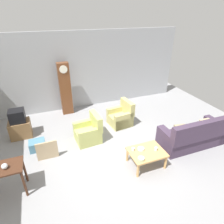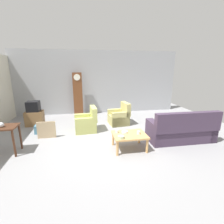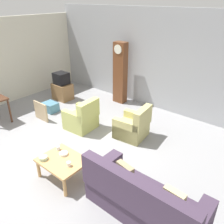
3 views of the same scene
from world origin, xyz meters
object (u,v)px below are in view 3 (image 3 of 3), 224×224
object	(u,v)px
framed_picture_leaning	(41,111)
storage_box_blue	(51,107)
armchair_olive_near	(82,119)
armchair_olive_far	(133,127)
tv_stand_cabinet	(63,91)
couch_floral	(143,201)
cup_white_porcelain	(69,164)
grandfather_clock	(120,73)
bowl_white_stacked	(64,154)
cup_blue_rimmed	(58,148)
tv_crt	(61,78)
coffee_table_wood	(63,162)
bowl_shallow_green	(43,158)

from	to	relation	value
framed_picture_leaning	storage_box_blue	xyz separation A→B (m)	(-0.27, 0.56, -0.14)
armchair_olive_near	armchair_olive_far	xyz separation A→B (m)	(1.40, 0.56, 0.00)
tv_stand_cabinet	couch_floral	bearing A→B (deg)	-25.97
tv_stand_cabinet	framed_picture_leaning	size ratio (longest dim) A/B	1.13
armchair_olive_far	framed_picture_leaning	world-z (taller)	armchair_olive_far
couch_floral	cup_white_porcelain	distance (m)	1.59
armchair_olive_far	cup_white_porcelain	size ratio (longest dim) A/B	9.61
grandfather_clock	bowl_white_stacked	world-z (taller)	grandfather_clock
tv_stand_cabinet	cup_blue_rimmed	bearing A→B (deg)	-40.78
couch_floral	grandfather_clock	world-z (taller)	grandfather_clock
tv_crt	cup_blue_rimmed	distance (m)	3.94
bowl_white_stacked	armchair_olive_far	bearing A→B (deg)	81.47
cup_white_porcelain	coffee_table_wood	bearing A→B (deg)	169.53
couch_floral	cup_white_porcelain	world-z (taller)	couch_floral
armchair_olive_far	storage_box_blue	world-z (taller)	armchair_olive_far
tv_crt	bowl_white_stacked	world-z (taller)	tv_crt
tv_stand_cabinet	framed_picture_leaning	world-z (taller)	tv_stand_cabinet
couch_floral	armchair_olive_far	distance (m)	2.57
cup_white_porcelain	armchair_olive_far	bearing A→B (deg)	91.26
armchair_olive_near	cup_blue_rimmed	distance (m)	1.76
tv_crt	cup_blue_rimmed	size ratio (longest dim) A/B	5.14
grandfather_clock	cup_blue_rimmed	xyz separation A→B (m)	(1.19, -3.74, -0.56)
tv_stand_cabinet	bowl_shallow_green	size ratio (longest dim) A/B	3.80
framed_picture_leaning	bowl_shallow_green	size ratio (longest dim) A/B	3.35
tv_crt	storage_box_blue	xyz separation A→B (m)	(0.49, -0.93, -0.65)
armchair_olive_far	storage_box_blue	distance (m)	3.07
framed_picture_leaning	cup_blue_rimmed	world-z (taller)	framed_picture_leaning
armchair_olive_near	cup_white_porcelain	world-z (taller)	armchair_olive_near
storage_box_blue	cup_blue_rimmed	size ratio (longest dim) A/B	5.06
tv_stand_cabinet	storage_box_blue	xyz separation A→B (m)	(0.49, -0.93, -0.15)
couch_floral	armchair_olive_near	size ratio (longest dim) A/B	2.29
tv_stand_cabinet	framed_picture_leaning	bearing A→B (deg)	-62.98
coffee_table_wood	storage_box_blue	xyz separation A→B (m)	(-2.83, 1.80, -0.24)
tv_crt	grandfather_clock	bearing A→B (deg)	33.39
storage_box_blue	grandfather_clock	bearing A→B (deg)	58.42
armchair_olive_far	framed_picture_leaning	size ratio (longest dim) A/B	1.53
framed_picture_leaning	armchair_olive_far	bearing A→B (deg)	20.05
cup_blue_rimmed	couch_floral	bearing A→B (deg)	1.85
couch_floral	storage_box_blue	xyz separation A→B (m)	(-4.64, 1.56, -0.20)
armchair_olive_near	bowl_white_stacked	distance (m)	1.91
armchair_olive_far	bowl_shallow_green	bearing A→B (deg)	-101.70
cup_white_porcelain	cup_blue_rimmed	bearing A→B (deg)	160.37
armchair_olive_near	tv_crt	world-z (taller)	tv_crt
tv_stand_cabinet	cup_white_porcelain	size ratio (longest dim) A/B	7.10
cup_blue_rimmed	bowl_white_stacked	bearing A→B (deg)	-10.16
couch_floral	coffee_table_wood	xyz separation A→B (m)	(-1.81, -0.23, 0.04)
tv_crt	cup_blue_rimmed	world-z (taller)	tv_crt
bowl_white_stacked	bowl_shallow_green	size ratio (longest dim) A/B	1.02
coffee_table_wood	bowl_white_stacked	size ratio (longest dim) A/B	5.26
cup_white_porcelain	bowl_white_stacked	bearing A→B (deg)	155.05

